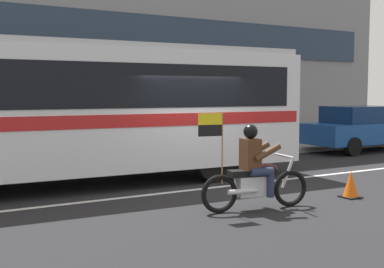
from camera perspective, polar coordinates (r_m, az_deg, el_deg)
The scene contains 8 objects.
ground_plane at distance 11.46m, azimuth -0.29°, elevation -5.88°, with size 60.00×60.00×0.00m, color black.
sidewalk_curb at distance 16.03m, azimuth -9.25°, elevation -2.59°, with size 28.00×3.80×0.15m, color gray.
lane_center_stripe at distance 10.94m, azimuth 1.26°, elevation -6.37°, with size 26.60×0.14×0.01m, color silver.
transit_bus at distance 11.49m, azimuth -13.05°, elevation 3.48°, with size 10.79×3.01×3.22m.
motorcycle_with_rider at distance 8.98m, azimuth 7.31°, elevation -4.59°, with size 2.18×0.69×1.78m.
parked_sedan_curbside at distance 18.88m, azimuth 19.20°, elevation 0.68°, with size 4.70×1.88×1.64m.
fire_hydrant at distance 14.51m, azimuth -12.14°, elevation -1.65°, with size 0.22×0.30×0.75m.
traffic_cone at distance 10.51m, azimuth 17.96°, elevation -5.67°, with size 0.36×0.36×0.55m.
Camera 1 is at (-5.51, -9.82, 2.13)m, focal length 45.91 mm.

